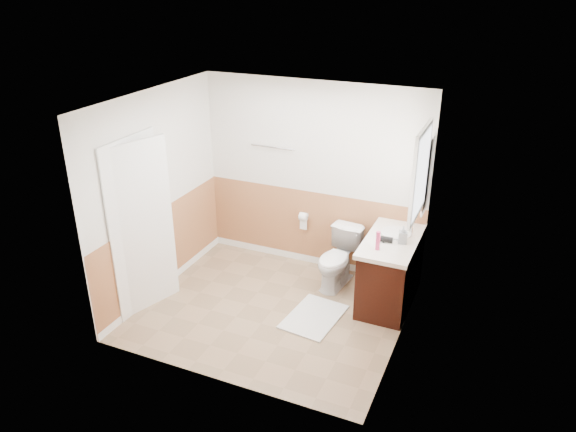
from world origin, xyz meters
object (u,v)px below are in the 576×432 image
at_px(toilet, 338,259).
at_px(soap_dispenser, 403,235).
at_px(bath_mat, 314,317).
at_px(vanity_cabinet, 390,273).
at_px(lotion_bottle, 378,241).

bearing_deg(toilet, soap_dispenser, -6.17).
height_order(bath_mat, vanity_cabinet, vanity_cabinet).
distance_m(bath_mat, lotion_bottle, 1.18).
relative_size(bath_mat, vanity_cabinet, 0.73).
distance_m(bath_mat, vanity_cabinet, 1.06).
bearing_deg(vanity_cabinet, lotion_bottle, -107.02).
bearing_deg(vanity_cabinet, soap_dispenser, -24.44).
distance_m(bath_mat, soap_dispenser, 1.40).
relative_size(lotion_bottle, soap_dispenser, 1.05).
bearing_deg(vanity_cabinet, toilet, 169.71).
relative_size(toilet, soap_dispenser, 3.53).
bearing_deg(lotion_bottle, vanity_cabinet, 72.98).
height_order(vanity_cabinet, lotion_bottle, lotion_bottle).
distance_m(toilet, bath_mat, 0.89).
xyz_separation_m(bath_mat, vanity_cabinet, (0.70, 0.69, 0.39)).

